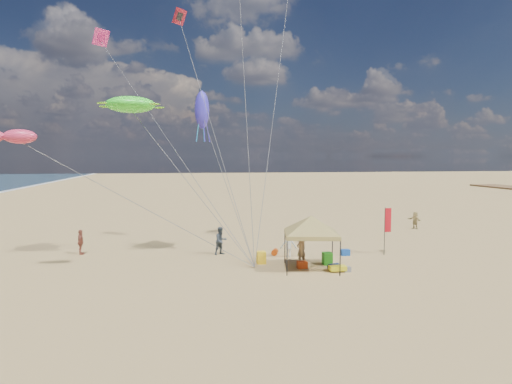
{
  "coord_description": "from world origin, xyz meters",
  "views": [
    {
      "loc": [
        -4.37,
        -22.97,
        6.14
      ],
      "look_at": [
        0.0,
        3.0,
        4.0
      ],
      "focal_mm": 30.81,
      "sensor_mm": 36.0,
      "label": 1
    }
  ],
  "objects_px": {
    "feather_flag": "(387,223)",
    "person_far_a": "(81,242)",
    "person_near_c": "(289,245)",
    "cooler_red": "(302,265)",
    "person_far_c": "(415,220)",
    "cooler_blue": "(345,252)",
    "chair_yellow": "(261,257)",
    "chair_green": "(327,259)",
    "canopy_tent": "(311,218)",
    "person_near_b": "(221,241)",
    "person_near_a": "(301,250)",
    "beach_cart": "(338,268)"
  },
  "relations": [
    {
      "from": "chair_yellow",
      "to": "person_far_c",
      "type": "xyz_separation_m",
      "value": [
        15.05,
        9.77,
        0.39
      ]
    },
    {
      "from": "person_near_b",
      "to": "person_far_c",
      "type": "distance_m",
      "value": 18.55
    },
    {
      "from": "cooler_blue",
      "to": "feather_flag",
      "type": "bearing_deg",
      "value": -6.12
    },
    {
      "from": "person_far_c",
      "to": "feather_flag",
      "type": "bearing_deg",
      "value": -57.68
    },
    {
      "from": "canopy_tent",
      "to": "cooler_blue",
      "type": "relative_size",
      "value": 10.02
    },
    {
      "from": "chair_green",
      "to": "person_far_c",
      "type": "height_order",
      "value": "person_far_c"
    },
    {
      "from": "canopy_tent",
      "to": "beach_cart",
      "type": "height_order",
      "value": "canopy_tent"
    },
    {
      "from": "person_near_b",
      "to": "cooler_red",
      "type": "bearing_deg",
      "value": -73.11
    },
    {
      "from": "cooler_red",
      "to": "beach_cart",
      "type": "bearing_deg",
      "value": -32.21
    },
    {
      "from": "cooler_red",
      "to": "chair_green",
      "type": "distance_m",
      "value": 1.72
    },
    {
      "from": "beach_cart",
      "to": "person_far_c",
      "type": "xyz_separation_m",
      "value": [
        11.35,
        12.24,
        0.54
      ]
    },
    {
      "from": "cooler_red",
      "to": "person_far_a",
      "type": "distance_m",
      "value": 13.97
    },
    {
      "from": "chair_yellow",
      "to": "person_far_a",
      "type": "relative_size",
      "value": 0.44
    },
    {
      "from": "person_near_a",
      "to": "chair_green",
      "type": "bearing_deg",
      "value": 142.59
    },
    {
      "from": "chair_green",
      "to": "person_near_a",
      "type": "height_order",
      "value": "person_near_a"
    },
    {
      "from": "person_near_c",
      "to": "person_far_c",
      "type": "xyz_separation_m",
      "value": [
        13.12,
        8.5,
        -0.05
      ]
    },
    {
      "from": "cooler_blue",
      "to": "person_near_c",
      "type": "bearing_deg",
      "value": 178.4
    },
    {
      "from": "feather_flag",
      "to": "person_near_b",
      "type": "xyz_separation_m",
      "value": [
        -10.2,
        1.76,
        -1.13
      ]
    },
    {
      "from": "beach_cart",
      "to": "person_near_b",
      "type": "height_order",
      "value": "person_near_b"
    },
    {
      "from": "cooler_blue",
      "to": "canopy_tent",
      "type": "bearing_deg",
      "value": -137.05
    },
    {
      "from": "canopy_tent",
      "to": "person_near_c",
      "type": "distance_m",
      "value": 3.63
    },
    {
      "from": "beach_cart",
      "to": "chair_green",
      "type": "bearing_deg",
      "value": 91.18
    },
    {
      "from": "person_far_a",
      "to": "cooler_blue",
      "type": "bearing_deg",
      "value": -104.97
    },
    {
      "from": "beach_cart",
      "to": "chair_yellow",
      "type": "bearing_deg",
      "value": 146.19
    },
    {
      "from": "canopy_tent",
      "to": "person_near_a",
      "type": "height_order",
      "value": "canopy_tent"
    },
    {
      "from": "chair_green",
      "to": "person_far_a",
      "type": "height_order",
      "value": "person_far_a"
    },
    {
      "from": "canopy_tent",
      "to": "beach_cart",
      "type": "relative_size",
      "value": 6.01
    },
    {
      "from": "feather_flag",
      "to": "cooler_red",
      "type": "height_order",
      "value": "feather_flag"
    },
    {
      "from": "feather_flag",
      "to": "person_near_b",
      "type": "height_order",
      "value": "feather_flag"
    },
    {
      "from": "feather_flag",
      "to": "person_near_c",
      "type": "relative_size",
      "value": 1.91
    },
    {
      "from": "canopy_tent",
      "to": "beach_cart",
      "type": "bearing_deg",
      "value": -32.65
    },
    {
      "from": "person_far_a",
      "to": "cooler_red",
      "type": "bearing_deg",
      "value": -118.16
    },
    {
      "from": "person_near_a",
      "to": "person_far_a",
      "type": "relative_size",
      "value": 1.07
    },
    {
      "from": "cooler_blue",
      "to": "person_far_a",
      "type": "relative_size",
      "value": 0.34
    },
    {
      "from": "feather_flag",
      "to": "chair_green",
      "type": "distance_m",
      "value": 5.07
    },
    {
      "from": "feather_flag",
      "to": "person_far_a",
      "type": "xyz_separation_m",
      "value": [
        -18.87,
        3.28,
        -1.22
      ]
    },
    {
      "from": "cooler_red",
      "to": "chair_yellow",
      "type": "bearing_deg",
      "value": 144.93
    },
    {
      "from": "person_near_b",
      "to": "person_far_a",
      "type": "bearing_deg",
      "value": 141.73
    },
    {
      "from": "person_far_a",
      "to": "person_far_c",
      "type": "relative_size",
      "value": 1.07
    },
    {
      "from": "canopy_tent",
      "to": "chair_green",
      "type": "xyz_separation_m",
      "value": [
        1.21,
        0.8,
        -2.48
      ]
    },
    {
      "from": "beach_cart",
      "to": "person_far_a",
      "type": "relative_size",
      "value": 0.57
    },
    {
      "from": "chair_yellow",
      "to": "person_near_b",
      "type": "distance_m",
      "value": 3.41
    },
    {
      "from": "person_near_c",
      "to": "chair_green",
      "type": "bearing_deg",
      "value": 139.52
    },
    {
      "from": "person_near_c",
      "to": "cooler_blue",
      "type": "bearing_deg",
      "value": -170.96
    },
    {
      "from": "canopy_tent",
      "to": "beach_cart",
      "type": "xyz_separation_m",
      "value": [
        1.24,
        -0.79,
        -2.63
      ]
    },
    {
      "from": "person_near_a",
      "to": "person_near_c",
      "type": "relative_size",
      "value": 1.08
    },
    {
      "from": "cooler_red",
      "to": "chair_yellow",
      "type": "xyz_separation_m",
      "value": [
        -2.04,
        1.43,
        0.16
      ]
    },
    {
      "from": "cooler_red",
      "to": "person_far_c",
      "type": "distance_m",
      "value": 17.18
    },
    {
      "from": "canopy_tent",
      "to": "person_far_a",
      "type": "distance_m",
      "value": 14.59
    },
    {
      "from": "cooler_red",
      "to": "person_far_c",
      "type": "height_order",
      "value": "person_far_c"
    }
  ]
}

